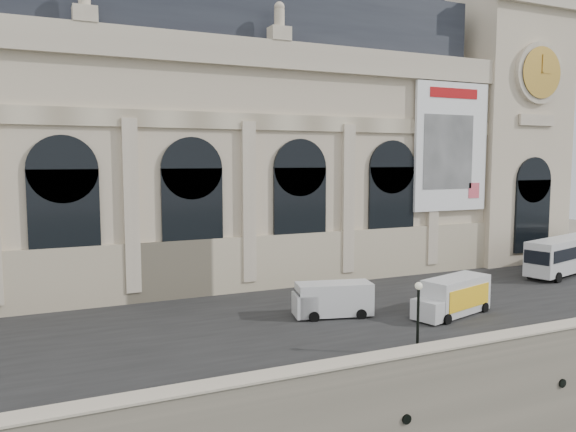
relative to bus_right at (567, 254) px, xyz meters
name	(u,v)px	position (x,y,z in m)	size (l,w,h in m)	color
quay	(199,294)	(-33.33, 19.38, -5.14)	(160.00, 70.00, 6.00)	gray
street	(273,315)	(-33.33, -1.62, -2.11)	(160.00, 24.00, 0.06)	#2D2D2D
parapet	(370,367)	(-33.33, -15.02, -1.53)	(160.00, 1.40, 1.21)	gray
museum	(147,139)	(-39.31, 15.24, 11.58)	(69.00, 18.70, 29.10)	beige
clock_pavilion	(489,112)	(0.67, 12.30, 15.28)	(13.00, 14.72, 36.70)	beige
bus_right	(567,254)	(0.00, 0.00, 0.00)	(13.21, 6.01, 3.82)	silver
van_c	(329,300)	(-29.65, -3.71, -0.82)	(6.16, 3.46, 2.59)	silver
box_truck	(453,297)	(-20.97, -7.19, -0.70)	(7.48, 4.14, 2.88)	silver
lamp_right	(418,319)	(-28.81, -13.18, 0.09)	(0.46, 0.46, 4.49)	black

